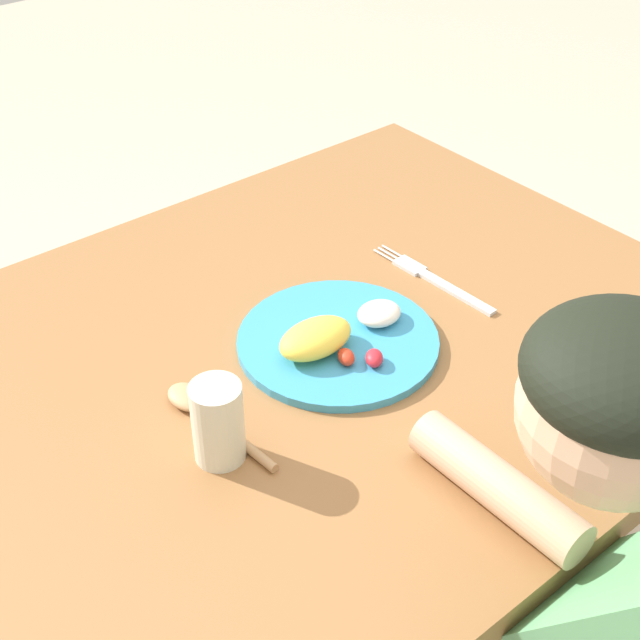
{
  "coord_description": "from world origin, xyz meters",
  "views": [
    {
      "loc": [
        -0.52,
        -0.74,
        1.52
      ],
      "look_at": [
        0.1,
        0.02,
        0.78
      ],
      "focal_mm": 50.44,
      "sensor_mm": 36.0,
      "label": 1
    }
  ],
  "objects_px": {
    "plate": "(336,339)",
    "drinking_cup": "(218,422)",
    "fork": "(435,280)",
    "spoon": "(202,409)"
  },
  "relations": [
    {
      "from": "fork",
      "to": "spoon",
      "type": "height_order",
      "value": "spoon"
    },
    {
      "from": "fork",
      "to": "drinking_cup",
      "type": "xyz_separation_m",
      "value": [
        -0.45,
        -0.09,
        0.05
      ]
    },
    {
      "from": "fork",
      "to": "spoon",
      "type": "distance_m",
      "value": 0.43
    },
    {
      "from": "spoon",
      "to": "drinking_cup",
      "type": "height_order",
      "value": "drinking_cup"
    },
    {
      "from": "plate",
      "to": "drinking_cup",
      "type": "distance_m",
      "value": 0.25
    },
    {
      "from": "fork",
      "to": "drinking_cup",
      "type": "distance_m",
      "value": 0.46
    },
    {
      "from": "fork",
      "to": "spoon",
      "type": "xyz_separation_m",
      "value": [
        -0.43,
        -0.02,
        0.01
      ]
    },
    {
      "from": "plate",
      "to": "drinking_cup",
      "type": "height_order",
      "value": "drinking_cup"
    },
    {
      "from": "plate",
      "to": "fork",
      "type": "height_order",
      "value": "plate"
    },
    {
      "from": "plate",
      "to": "spoon",
      "type": "distance_m",
      "value": 0.21
    }
  ]
}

